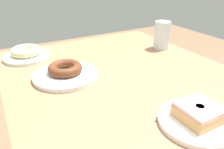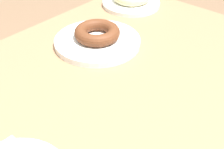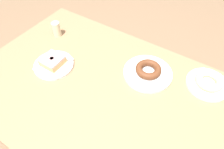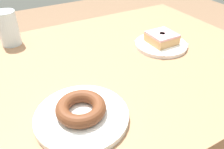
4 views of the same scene
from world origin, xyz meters
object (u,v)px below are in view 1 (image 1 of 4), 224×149
at_px(plate_glazed_square, 197,122).
at_px(donut_sugar_ring, 26,51).
at_px(plate_sugar_ring, 27,57).
at_px(donut_chocolate_ring, 65,68).
at_px(water_glass, 162,35).
at_px(plate_chocolate_ring, 66,75).
at_px(donut_glazed_square, 199,112).

bearing_deg(plate_glazed_square, donut_sugar_ring, 23.61).
distance_m(plate_sugar_ring, donut_sugar_ring, 0.03).
bearing_deg(donut_chocolate_ring, donut_sugar_ring, 19.09).
bearing_deg(plate_sugar_ring, plate_glazed_square, -156.39).
relative_size(donut_chocolate_ring, water_glass, 0.94).
xyz_separation_m(donut_sugar_ring, plate_chocolate_ring, (-0.26, -0.09, -0.02)).
height_order(donut_glazed_square, water_glass, water_glass).
relative_size(plate_chocolate_ring, plate_glazed_square, 1.19).
height_order(plate_sugar_ring, water_glass, water_glass).
distance_m(plate_chocolate_ring, donut_glazed_square, 0.46).
relative_size(donut_chocolate_ring, plate_glazed_square, 0.63).
height_order(donut_chocolate_ring, plate_glazed_square, donut_chocolate_ring).
relative_size(donut_chocolate_ring, donut_glazed_square, 1.26).
bearing_deg(plate_chocolate_ring, water_glass, -81.38).
xyz_separation_m(donut_chocolate_ring, plate_glazed_square, (-0.41, -0.20, -0.03)).
bearing_deg(donut_chocolate_ring, donut_glazed_square, -153.71).
xyz_separation_m(plate_glazed_square, water_glass, (0.49, -0.30, 0.06)).
bearing_deg(donut_glazed_square, donut_sugar_ring, 23.61).
bearing_deg(donut_chocolate_ring, water_glass, -81.38).
bearing_deg(plate_sugar_ring, donut_glazed_square, -156.39).
bearing_deg(plate_sugar_ring, plate_chocolate_ring, -160.91).
xyz_separation_m(plate_sugar_ring, donut_glazed_square, (-0.67, -0.29, 0.03)).
distance_m(donut_sugar_ring, donut_glazed_square, 0.73).
distance_m(plate_sugar_ring, water_glass, 0.62).
relative_size(donut_sugar_ring, water_glass, 0.95).
bearing_deg(plate_sugar_ring, water_glass, -107.11).
distance_m(plate_sugar_ring, plate_chocolate_ring, 0.27).
distance_m(donut_sugar_ring, donut_chocolate_ring, 0.27).
xyz_separation_m(donut_chocolate_ring, donut_glazed_square, (-0.41, -0.20, 0.00)).
bearing_deg(plate_chocolate_ring, plate_glazed_square, -153.71).
bearing_deg(plate_glazed_square, donut_chocolate_ring, 26.29).
relative_size(donut_sugar_ring, plate_chocolate_ring, 0.53).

